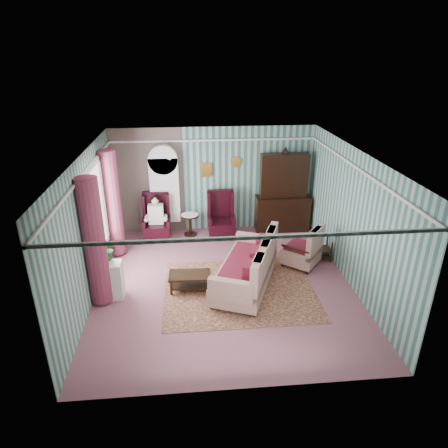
{
  "coord_description": "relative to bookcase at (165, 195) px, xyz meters",
  "views": [
    {
      "loc": [
        -0.7,
        -7.52,
        4.77
      ],
      "look_at": [
        0.05,
        0.6,
        1.17
      ],
      "focal_mm": 32.0,
      "sensor_mm": 36.0,
      "label": 1
    }
  ],
  "objects": [
    {
      "name": "floral_armchair",
      "position": [
        3.25,
        -2.18,
        -0.67
      ],
      "size": [
        1.14,
        1.15,
        0.91
      ],
      "primitive_type": "cube",
      "rotation": [
        0.0,
        0.0,
        0.88
      ],
      "color": "beige",
      "rests_on": "floor"
    },
    {
      "name": "seated_woman",
      "position": [
        -0.25,
        -0.39,
        -0.53
      ],
      "size": [
        0.44,
        0.4,
        1.18
      ],
      "primitive_type": null,
      "color": "white",
      "rests_on": "floor"
    },
    {
      "name": "potted_plant_a",
      "position": [
        -1.15,
        -3.27,
        -0.1
      ],
      "size": [
        0.49,
        0.46,
        0.44
      ],
      "primitive_type": "imported",
      "rotation": [
        0.0,
        0.0,
        -0.34
      ],
      "color": "#1B4716",
      "rests_on": "plant_stand"
    },
    {
      "name": "room_shell",
      "position": [
        0.73,
        -2.66,
        0.89
      ],
      "size": [
        5.53,
        6.02,
        2.91
      ],
      "color": "#37655F",
      "rests_on": "ground"
    },
    {
      "name": "round_side_table",
      "position": [
        0.65,
        -0.24,
        -0.82
      ],
      "size": [
        0.5,
        0.5,
        0.6
      ],
      "primitive_type": "cylinder",
      "color": "black",
      "rests_on": "floor"
    },
    {
      "name": "wingback_left",
      "position": [
        -0.25,
        -0.39,
        -0.5
      ],
      "size": [
        0.76,
        0.8,
        1.25
      ],
      "primitive_type": "cube",
      "color": "black",
      "rests_on": "floor"
    },
    {
      "name": "plant_stand",
      "position": [
        -1.05,
        -3.14,
        -0.72
      ],
      "size": [
        0.55,
        0.35,
        0.8
      ],
      "primitive_type": "cube",
      "color": "white",
      "rests_on": "floor"
    },
    {
      "name": "potted_plant_c",
      "position": [
        -1.12,
        -3.1,
        -0.12
      ],
      "size": [
        0.23,
        0.23,
        0.4
      ],
      "primitive_type": "imported",
      "rotation": [
        0.0,
        0.0,
        0.05
      ],
      "color": "#1F5219",
      "rests_on": "plant_stand"
    },
    {
      "name": "wingback_right",
      "position": [
        1.5,
        -0.39,
        -0.5
      ],
      "size": [
        0.76,
        0.8,
        1.25
      ],
      "primitive_type": "cube",
      "color": "black",
      "rests_on": "floor"
    },
    {
      "name": "coffee_table",
      "position": [
        0.6,
        -3.01,
        -0.93
      ],
      "size": [
        0.91,
        0.52,
        0.38
      ],
      "primitive_type": "cube",
      "rotation": [
        0.0,
        0.0,
        -0.04
      ],
      "color": "black",
      "rests_on": "floor"
    },
    {
      "name": "sofa",
      "position": [
        1.79,
        -2.98,
        -0.59
      ],
      "size": [
        1.67,
        2.45,
        1.06
      ],
      "primitive_type": "cube",
      "rotation": [
        0.0,
        0.0,
        1.19
      ],
      "color": "#B5AB8C",
      "rests_on": "floor"
    },
    {
      "name": "rug",
      "position": [
        1.65,
        -3.14,
        -1.11
      ],
      "size": [
        3.2,
        2.6,
        0.01
      ],
      "primitive_type": "cube",
      "color": "#531D1B",
      "rests_on": "floor"
    },
    {
      "name": "bookcase",
      "position": [
        0.0,
        0.0,
        0.0
      ],
      "size": [
        0.8,
        0.28,
        2.24
      ],
      "primitive_type": "cube",
      "color": "silver",
      "rests_on": "floor"
    },
    {
      "name": "floor",
      "position": [
        1.35,
        -2.84,
        -1.12
      ],
      "size": [
        6.0,
        6.0,
        0.0
      ],
      "primitive_type": "plane",
      "color": "#975763",
      "rests_on": "ground"
    },
    {
      "name": "potted_plant_b",
      "position": [
        -1.01,
        -2.99,
        -0.09
      ],
      "size": [
        0.3,
        0.26,
        0.46
      ],
      "primitive_type": "imported",
      "rotation": [
        0.0,
        0.0,
        -0.24
      ],
      "color": "#1F541A",
      "rests_on": "plant_stand"
    },
    {
      "name": "nest_table",
      "position": [
        3.82,
        -1.94,
        -0.85
      ],
      "size": [
        0.45,
        0.38,
        0.54
      ],
      "primitive_type": "cube",
      "color": "black",
      "rests_on": "floor"
    },
    {
      "name": "dresser_hutch",
      "position": [
        3.25,
        -0.12,
        0.06
      ],
      "size": [
        1.5,
        0.56,
        2.36
      ],
      "primitive_type": "cube",
      "color": "black",
      "rests_on": "floor"
    }
  ]
}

